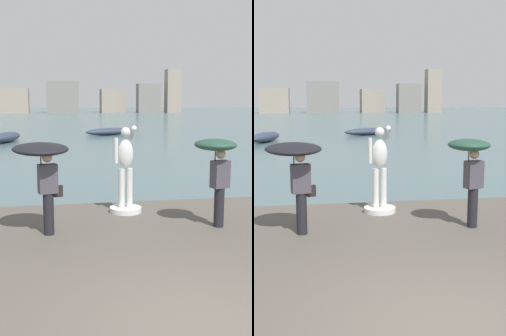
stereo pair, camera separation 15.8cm
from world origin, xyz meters
The scene contains 8 objects.
ground_plane centered at (0.00, 40.00, 0.00)m, with size 400.00×400.00×0.00m, color #4C666B.
pier centered at (0.00, 1.88, 0.20)m, with size 7.95×9.76×0.40m, color #564F47.
statue_white_figure centered at (0.02, 5.69, 1.24)m, with size 0.80×0.96×2.16m.
onlooker_left centered at (-1.96, 4.16, 1.95)m, with size 1.39×1.40×1.94m.
onlooker_right centered at (1.75, 4.07, 1.92)m, with size 1.13×1.13×1.96m.
boat_near centered at (3.81, 36.13, 0.34)m, with size 5.39×3.67×0.69m.
boat_far centered at (-5.21, 30.22, 0.40)m, with size 2.62×4.87×0.79m.
distant_skyline centered at (-2.22, 123.12, 4.58)m, with size 80.04×11.87×12.91m.
Camera 2 is at (-1.63, -4.61, 3.13)m, focal length 45.59 mm.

